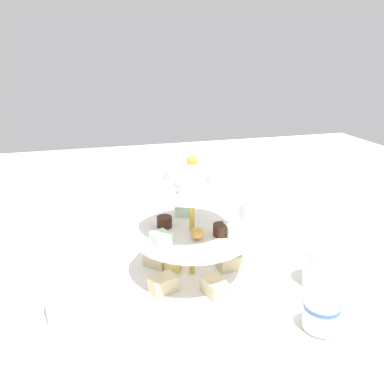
# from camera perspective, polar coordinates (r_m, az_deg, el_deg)

# --- Properties ---
(ground_plane) EXTENTS (2.40, 2.40, 0.00)m
(ground_plane) POSITION_cam_1_polar(r_m,az_deg,el_deg) (0.81, -0.00, -12.41)
(ground_plane) COLOR silver
(tiered_serving_stand) EXTENTS (0.28, 0.28, 0.25)m
(tiered_serving_stand) POSITION_cam_1_polar(r_m,az_deg,el_deg) (0.77, -0.04, -7.48)
(tiered_serving_stand) COLOR white
(tiered_serving_stand) RESTS_ON ground_plane
(water_glass_tall_right) EXTENTS (0.07, 0.07, 0.13)m
(water_glass_tall_right) POSITION_cam_1_polar(r_m,az_deg,el_deg) (0.69, -17.91, -13.60)
(water_glass_tall_right) COLOR silver
(water_glass_tall_right) RESTS_ON ground_plane
(water_glass_short_left) EXTENTS (0.06, 0.06, 0.08)m
(water_glass_short_left) POSITION_cam_1_polar(r_m,az_deg,el_deg) (0.81, 18.21, -10.41)
(water_glass_short_left) COLOR silver
(water_glass_short_left) RESTS_ON ground_plane
(teacup_with_saucer) EXTENTS (0.09, 0.09, 0.05)m
(teacup_with_saucer) POSITION_cam_1_polar(r_m,az_deg,el_deg) (0.70, 18.24, -17.02)
(teacup_with_saucer) COLOR white
(teacup_with_saucer) RESTS_ON ground_plane
(butter_knife_left) EXTENTS (0.16, 0.09, 0.00)m
(butter_knife_left) POSITION_cam_1_polar(r_m,az_deg,el_deg) (1.02, -11.83, -5.57)
(butter_knife_left) COLOR silver
(butter_knife_left) RESTS_ON ground_plane
(water_glass_mid_back) EXTENTS (0.06, 0.06, 0.09)m
(water_glass_mid_back) POSITION_cam_1_polar(r_m,az_deg,el_deg) (0.95, 8.46, -4.23)
(water_glass_mid_back) COLOR silver
(water_glass_mid_back) RESTS_ON ground_plane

